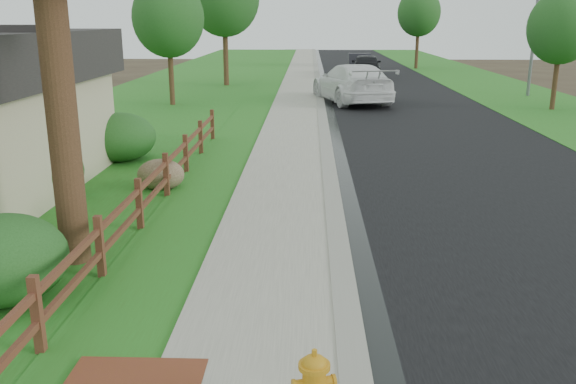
{
  "coord_description": "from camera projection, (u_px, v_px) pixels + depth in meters",
  "views": [
    {
      "loc": [
        -0.18,
        -6.47,
        4.18
      ],
      "look_at": [
        -0.58,
        5.19,
        0.85
      ],
      "focal_mm": 38.0,
      "sensor_mm": 36.0,
      "label": 1
    }
  ],
  "objects": [
    {
      "name": "curb",
      "position": [
        318.0,
        82.0,
        40.97
      ],
      "size": [
        0.4,
        90.0,
        0.12
      ],
      "primitive_type": "cube",
      "color": "gray",
      "rests_on": "ground"
    },
    {
      "name": "boulder",
      "position": [
        161.0,
        175.0,
        15.33
      ],
      "size": [
        1.38,
        1.17,
        0.79
      ],
      "primitive_type": "ellipsoid",
      "rotation": [
        0.0,
        0.0,
        -0.26
      ],
      "color": "brown",
      "rests_on": "ground"
    },
    {
      "name": "sidewalk",
      "position": [
        299.0,
        82.0,
        41.01
      ],
      "size": [
        2.2,
        90.0,
        0.1
      ],
      "primitive_type": "cube",
      "color": "gray",
      "rests_on": "ground"
    },
    {
      "name": "tree_near_left",
      "position": [
        168.0,
        18.0,
        29.28
      ],
      "size": [
        3.45,
        3.45,
        6.12
      ],
      "color": "#382617",
      "rests_on": "ground"
    },
    {
      "name": "ranch_fence",
      "position": [
        154.0,
        186.0,
        13.46
      ],
      "size": [
        0.12,
        16.92,
        1.1
      ],
      "color": "#4A2618",
      "rests_on": "ground"
    },
    {
      "name": "wet_gutter",
      "position": [
        323.0,
        83.0,
        40.96
      ],
      "size": [
        0.5,
        90.0,
        0.0
      ],
      "primitive_type": "cube",
      "color": "black",
      "rests_on": "road"
    },
    {
      "name": "streetlight",
      "position": [
        534.0,
        3.0,
        32.61
      ],
      "size": [
        2.04,
        0.45,
        8.81
      ],
      "color": "slate",
      "rests_on": "ground"
    },
    {
      "name": "grass_strip",
      "position": [
        271.0,
        82.0,
        41.08
      ],
      "size": [
        1.6,
        90.0,
        0.06
      ],
      "primitive_type": "cube",
      "color": "#2C621C",
      "rests_on": "ground"
    },
    {
      "name": "tree_far_right",
      "position": [
        419.0,
        13.0,
        51.25
      ],
      "size": [
        3.61,
        3.61,
        6.65
      ],
      "color": "#382617",
      "rests_on": "ground"
    },
    {
      "name": "verge_far",
      "position": [
        484.0,
        83.0,
        40.61
      ],
      "size": [
        6.0,
        90.0,
        0.04
      ],
      "primitive_type": "cube",
      "color": "#2C621C",
      "rests_on": "ground"
    },
    {
      "name": "shrub_d",
      "position": [
        120.0,
        137.0,
        18.37
      ],
      "size": [
        2.33,
        2.33,
        1.47
      ],
      "primitive_type": "ellipsoid",
      "rotation": [
        0.0,
        0.0,
        -0.09
      ],
      "color": "#1E4A1A",
      "rests_on": "ground"
    },
    {
      "name": "white_suv",
      "position": [
        352.0,
        83.0,
        31.17
      ],
      "size": [
        4.36,
        7.22,
        1.96
      ],
      "primitive_type": "imported",
      "rotation": [
        0.0,
        0.0,
        3.4
      ],
      "color": "white",
      "rests_on": "road"
    },
    {
      "name": "tree_near_right",
      "position": [
        561.0,
        28.0,
        27.8
      ],
      "size": [
        3.03,
        3.03,
        5.46
      ],
      "color": "#382617",
      "rests_on": "ground"
    },
    {
      "name": "ground",
      "position": [
        321.0,
        378.0,
        7.36
      ],
      "size": [
        120.0,
        120.0,
        0.0
      ],
      "primitive_type": "plane",
      "color": "#372A1E"
    },
    {
      "name": "road",
      "position": [
        381.0,
        83.0,
        40.84
      ],
      "size": [
        8.0,
        90.0,
        0.02
      ],
      "primitive_type": "cube",
      "color": "black",
      "rests_on": "ground"
    },
    {
      "name": "dark_car_far",
      "position": [
        360.0,
        65.0,
        45.99
      ],
      "size": [
        1.92,
        4.98,
        1.62
      ],
      "primitive_type": "imported",
      "rotation": [
        0.0,
        0.0,
        -0.04
      ],
      "color": "black",
      "rests_on": "road"
    },
    {
      "name": "shrub_b",
      "position": [
        2.0,
        260.0,
        9.18
      ],
      "size": [
        2.56,
        2.56,
        1.35
      ],
      "primitive_type": "ellipsoid",
      "rotation": [
        0.0,
        0.0,
        0.42
      ],
      "color": "#1E4A1A",
      "rests_on": "ground"
    },
    {
      "name": "dark_car_mid",
      "position": [
        366.0,
        66.0,
        43.92
      ],
      "size": [
        2.54,
        5.35,
        1.77
      ],
      "primitive_type": "imported",
      "rotation": [
        0.0,
        0.0,
        3.05
      ],
      "color": "black",
      "rests_on": "road"
    },
    {
      "name": "shrub_c",
      "position": [
        44.0,
        171.0,
        14.56
      ],
      "size": [
        2.08,
        2.08,
        1.33
      ],
      "primitive_type": "ellipsoid",
      "rotation": [
        0.0,
        0.0,
        -0.14
      ],
      "color": "#1E4A1A",
      "rests_on": "ground"
    },
    {
      "name": "lawn_near",
      "position": [
        194.0,
        82.0,
        41.26
      ],
      "size": [
        9.0,
        90.0,
        0.04
      ],
      "primitive_type": "cube",
      "color": "#2C621C",
      "rests_on": "ground"
    }
  ]
}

